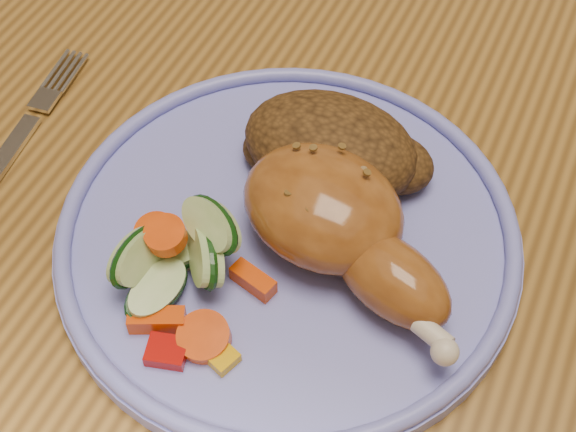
# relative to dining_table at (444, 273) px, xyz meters

# --- Properties ---
(dining_table) EXTENTS (0.90, 1.40, 0.75)m
(dining_table) POSITION_rel_dining_table_xyz_m (0.00, 0.00, 0.00)
(dining_table) COLOR olive
(dining_table) RESTS_ON ground
(plate) EXTENTS (0.27, 0.27, 0.01)m
(plate) POSITION_rel_dining_table_xyz_m (-0.09, -0.08, 0.09)
(plate) COLOR #787CDD
(plate) RESTS_ON dining_table
(plate_rim) EXTENTS (0.27, 0.27, 0.01)m
(plate_rim) POSITION_rel_dining_table_xyz_m (-0.09, -0.08, 0.10)
(plate_rim) COLOR #787CDD
(plate_rim) RESTS_ON plate
(chicken_leg) EXTENTS (0.15, 0.11, 0.05)m
(chicken_leg) POSITION_rel_dining_table_xyz_m (-0.06, -0.07, 0.12)
(chicken_leg) COLOR #95551F
(chicken_leg) RESTS_ON plate
(rice_pilaf) EXTENTS (0.12, 0.08, 0.05)m
(rice_pilaf) POSITION_rel_dining_table_xyz_m (-0.08, -0.02, 0.11)
(rice_pilaf) COLOR #4F3113
(rice_pilaf) RESTS_ON plate
(vegetable_pile) EXTENTS (0.09, 0.10, 0.05)m
(vegetable_pile) POSITION_rel_dining_table_xyz_m (-0.13, -0.13, 0.11)
(vegetable_pile) COLOR #A50A05
(vegetable_pile) RESTS_ON plate
(fork) EXTENTS (0.03, 0.15, 0.00)m
(fork) POSITION_rel_dining_table_xyz_m (-0.28, -0.08, 0.09)
(fork) COLOR silver
(fork) RESTS_ON dining_table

